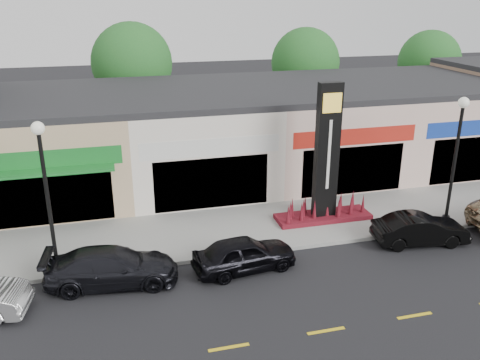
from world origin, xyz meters
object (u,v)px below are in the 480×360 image
(car_dark_sedan, at_px, (112,267))
(car_black_sedan, at_px, (244,254))
(lamp_east_near, at_px, (457,149))
(car_black_conv, at_px, (420,229))
(lamp_west_near, at_px, (46,184))
(pylon_sign, at_px, (326,173))

(car_dark_sedan, height_order, car_black_sedan, car_dark_sedan)
(lamp_east_near, xyz_separation_m, car_black_sedan, (-9.44, -1.42, -2.83))
(car_black_conv, bearing_deg, lamp_west_near, 92.46)
(lamp_east_near, height_order, pylon_sign, pylon_sign)
(car_dark_sedan, relative_size, car_black_sedan, 1.20)
(pylon_sign, bearing_deg, lamp_west_near, -171.23)
(lamp_west_near, distance_m, pylon_sign, 11.19)
(car_black_sedan, bearing_deg, pylon_sign, -62.43)
(lamp_east_near, bearing_deg, pylon_sign, 161.25)
(car_dark_sedan, bearing_deg, lamp_west_near, 64.22)
(car_black_conv, bearing_deg, lamp_east_near, -52.53)
(pylon_sign, bearing_deg, car_black_sedan, -144.94)
(pylon_sign, xyz_separation_m, car_dark_sedan, (-9.10, -2.88, -1.62))
(lamp_west_near, xyz_separation_m, lamp_east_near, (16.00, 0.00, 0.00))
(car_black_sedan, distance_m, car_black_conv, 7.36)
(car_black_sedan, bearing_deg, lamp_east_near, -88.96)
(lamp_west_near, height_order, car_dark_sedan, lamp_west_near)
(pylon_sign, xyz_separation_m, car_black_sedan, (-4.44, -3.11, -1.63))
(lamp_east_near, bearing_deg, car_black_conv, -149.93)
(lamp_west_near, xyz_separation_m, car_black_sedan, (6.56, -1.42, -2.83))
(lamp_west_near, distance_m, car_black_conv, 14.27)
(car_black_sedan, height_order, car_black_conv, car_black_sedan)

